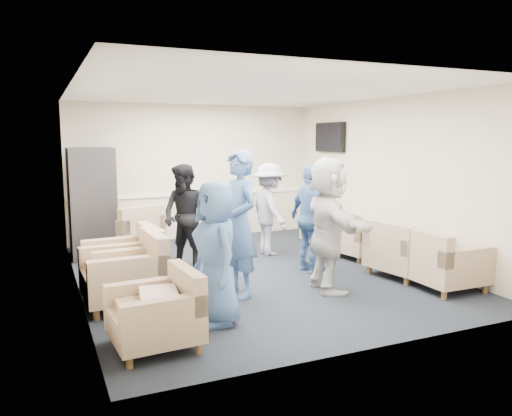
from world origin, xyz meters
name	(u,v)px	position (x,y,z in m)	size (l,w,h in m)	color
floor	(253,273)	(0.00, 0.00, 0.00)	(6.00, 6.00, 0.00)	black
ceiling	(253,92)	(0.00, 0.00, 2.70)	(6.00, 6.00, 0.00)	white
back_wall	(195,172)	(0.00, 3.00, 1.35)	(5.00, 0.02, 2.70)	beige
front_wall	(380,211)	(0.00, -3.00, 1.35)	(5.00, 0.02, 2.70)	beige
left_wall	(75,192)	(-2.50, 0.00, 1.35)	(0.02, 6.00, 2.70)	beige
right_wall	(389,179)	(2.50, 0.00, 1.35)	(0.02, 6.00, 2.70)	beige
chair_rail	(195,194)	(0.00, 2.98, 0.90)	(4.98, 0.04, 0.06)	white
tv	(330,137)	(2.44, 1.80, 2.05)	(0.10, 1.00, 0.58)	black
armchair_left_near	(160,315)	(-1.91, -2.12, 0.32)	(0.86, 0.86, 0.65)	tan
armchair_left_mid	(129,275)	(-1.97, -0.72, 0.37)	(0.97, 0.97, 0.75)	tan
armchair_left_far	(128,265)	(-1.89, -0.19, 0.36)	(0.98, 0.98, 0.73)	tan
armchair_right_near	(443,264)	(2.02, -1.79, 0.34)	(0.87, 0.87, 0.69)	tan
armchair_right_midnear	(402,253)	(1.94, -1.05, 0.35)	(1.00, 1.00, 0.70)	tan
armchair_right_midfar	(357,240)	(2.01, 0.18, 0.30)	(0.87, 0.87, 0.60)	tan
armchair_right_far	(327,229)	(1.97, 1.10, 0.34)	(0.88, 0.88, 0.68)	tan
armchair_corner	(132,233)	(-1.45, 2.08, 0.37)	(1.24, 1.24, 0.74)	tan
vending_machine	(92,202)	(-2.09, 2.14, 0.94)	(0.76, 0.89, 1.88)	#47474E
backpack	(149,272)	(-1.63, -0.28, 0.26)	(0.32, 0.24, 0.51)	black
pillow	(159,298)	(-1.91, -2.12, 0.50)	(0.47, 0.36, 0.14)	beige
person_front_left	(216,253)	(-1.19, -1.73, 0.79)	(0.77, 0.50, 1.58)	#446AA4
person_mid_left	(239,224)	(-0.60, -0.92, 0.94)	(0.69, 0.45, 1.89)	#446AA4
person_back_left	(185,216)	(-0.85, 0.72, 0.82)	(0.80, 0.62, 1.64)	black
person_back_right	(269,209)	(0.75, 1.02, 0.80)	(1.04, 0.60, 1.61)	beige
person_mid_right	(311,218)	(0.84, -0.29, 0.83)	(0.97, 0.40, 1.65)	#446AA4
person_front_right	(328,224)	(0.57, -1.20, 0.90)	(1.67, 0.53, 1.80)	silver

